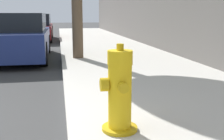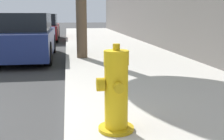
{
  "view_description": "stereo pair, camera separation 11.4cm",
  "coord_description": "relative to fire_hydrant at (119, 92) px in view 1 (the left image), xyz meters",
  "views": [
    {
      "loc": [
        1.66,
        -2.74,
        1.31
      ],
      "look_at": [
        2.37,
        1.05,
        0.53
      ],
      "focal_mm": 45.0,
      "sensor_mm": 36.0,
      "label": 1
    },
    {
      "loc": [
        1.77,
        -2.76,
        1.31
      ],
      "look_at": [
        2.37,
        1.05,
        0.53
      ],
      "focal_mm": 45.0,
      "sensor_mm": 36.0,
      "label": 2
    }
  ],
  "objects": [
    {
      "name": "fire_hydrant",
      "position": [
        0.0,
        0.0,
        0.0
      ],
      "size": [
        0.37,
        0.36,
        0.87
      ],
      "color": "#C39C11",
      "rests_on": "sidewalk_slab"
    },
    {
      "name": "parked_car_near",
      "position": [
        -1.72,
        5.8,
        0.09
      ],
      "size": [
        1.72,
        3.87,
        1.32
      ],
      "color": "navy",
      "rests_on": "ground_plane"
    },
    {
      "name": "sidewalk_slab",
      "position": [
        1.08,
        0.15,
        -0.47
      ],
      "size": [
        3.19,
        40.0,
        0.16
      ],
      "color": "beige",
      "rests_on": "ground_plane"
    },
    {
      "name": "parked_car_mid",
      "position": [
        -1.77,
        11.8,
        0.08
      ],
      "size": [
        1.79,
        4.21,
        1.3
      ],
      "color": "maroon",
      "rests_on": "ground_plane"
    }
  ]
}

